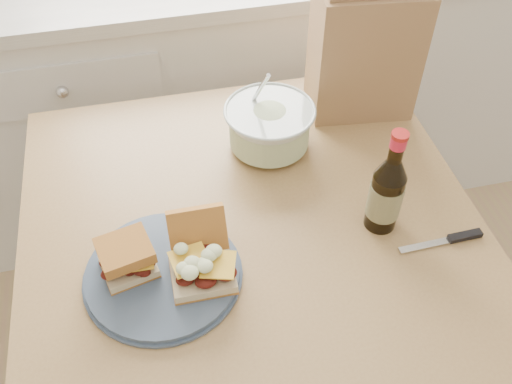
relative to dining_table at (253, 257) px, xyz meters
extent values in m
cube|color=white|center=(0.10, 0.94, -0.23)|extent=(2.40, 0.60, 0.90)
cube|color=#A8834F|center=(0.00, 0.00, 0.10)|extent=(0.97, 0.97, 0.04)
cube|color=#A8834F|center=(-0.42, 0.43, -0.30)|extent=(0.06, 0.06, 0.75)
cube|color=#A8834F|center=(0.43, 0.42, -0.30)|extent=(0.06, 0.06, 0.75)
cylinder|color=#42526A|center=(-0.20, -0.09, 0.13)|extent=(0.30, 0.30, 0.02)
cube|color=#CCBB90|center=(-0.26, -0.07, 0.14)|extent=(0.11, 0.11, 0.02)
cube|color=yellow|center=(-0.26, -0.07, 0.17)|extent=(0.07, 0.07, 0.00)
cube|color=#BA7C31|center=(-0.26, -0.07, 0.19)|extent=(0.11, 0.11, 0.03)
cube|color=#CCBB90|center=(-0.12, -0.12, 0.15)|extent=(0.12, 0.11, 0.02)
cube|color=yellow|center=(-0.12, -0.12, 0.18)|extent=(0.07, 0.07, 0.00)
cube|color=#BA7C31|center=(-0.12, -0.05, 0.18)|extent=(0.11, 0.08, 0.10)
cone|color=silver|center=(0.09, 0.23, 0.17)|extent=(0.20, 0.20, 0.11)
cylinder|color=silver|center=(0.09, 0.23, 0.16)|extent=(0.19, 0.19, 0.07)
torus|color=silver|center=(0.09, 0.23, 0.22)|extent=(0.21, 0.21, 0.01)
cylinder|color=silver|center=(0.07, 0.26, 0.26)|extent=(0.04, 0.08, 0.14)
cylinder|color=black|center=(0.26, -0.06, 0.19)|extent=(0.07, 0.07, 0.14)
cone|color=black|center=(0.26, -0.06, 0.28)|extent=(0.07, 0.07, 0.04)
cylinder|color=black|center=(0.26, -0.06, 0.33)|extent=(0.03, 0.03, 0.06)
cylinder|color=red|center=(0.26, -0.06, 0.34)|extent=(0.03, 0.03, 0.02)
cylinder|color=#AE2220|center=(0.26, -0.06, 0.36)|extent=(0.03, 0.03, 0.01)
cylinder|color=#343B1D|center=(0.26, -0.06, 0.19)|extent=(0.07, 0.07, 0.08)
cube|color=silver|center=(0.33, -0.14, 0.12)|extent=(0.12, 0.02, 0.00)
cube|color=black|center=(0.41, -0.14, 0.12)|extent=(0.07, 0.02, 0.01)
cube|color=#AA7E52|center=(0.35, 0.33, 0.28)|extent=(0.26, 0.19, 0.32)
camera|label=1|loc=(-0.17, -0.75, 1.03)|focal=40.00mm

